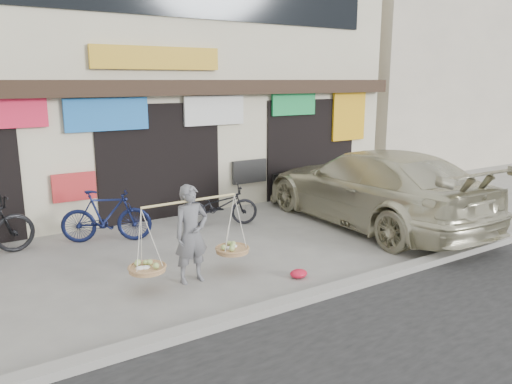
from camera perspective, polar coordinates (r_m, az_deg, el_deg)
ground at (r=9.16m, az=-2.15°, el=-7.91°), size 70.00×70.00×0.00m
kerb at (r=7.62m, az=5.71°, el=-11.92°), size 70.00×0.25×0.12m
shophouse_block at (r=14.48m, az=-15.67°, el=13.13°), size 14.00×6.32×7.00m
neighbor_east at (r=22.93m, az=18.82°, el=11.98°), size 12.00×7.00×6.40m
street_vendor at (r=8.12m, az=-7.39°, el=-5.21°), size 2.10×0.61×1.61m
bike_1 at (r=10.52m, az=-16.74°, el=-2.64°), size 1.84×1.22×1.08m
bike_2 at (r=11.25m, az=-4.27°, el=-1.57°), size 1.84×1.19×0.92m
suv at (r=11.59m, az=13.06°, el=0.58°), size 2.61×5.99×1.71m
red_bag at (r=8.45m, az=4.90°, el=-9.27°), size 0.31×0.25×0.14m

